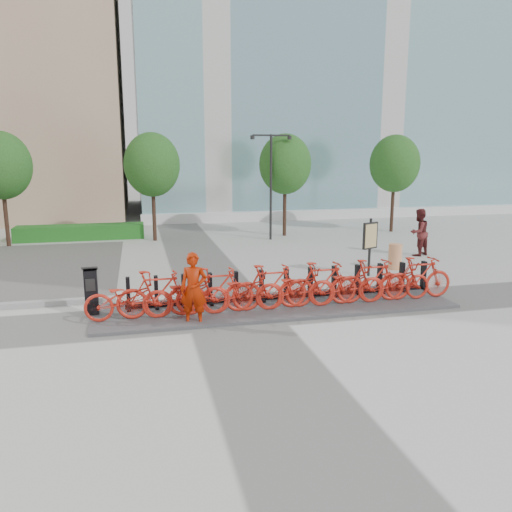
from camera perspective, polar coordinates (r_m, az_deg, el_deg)
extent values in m
plane|color=#B8B8B8|center=(13.05, -2.76, -6.66)|extent=(120.00, 120.00, 0.00)
cube|color=#39637D|center=(42.26, 10.24, 22.17)|extent=(32.00, 16.00, 24.00)
cube|color=#215820|center=(25.80, -19.38, 2.58)|extent=(6.00, 1.20, 0.70)
cylinder|color=brown|center=(24.99, -26.69, 4.40)|extent=(0.18, 0.18, 3.00)
ellipsoid|color=#1B3313|center=(24.86, -27.13, 9.20)|extent=(2.60, 2.60, 2.99)
cylinder|color=brown|center=(24.33, -11.59, 5.23)|extent=(0.18, 0.18, 3.00)
ellipsoid|color=#1B3313|center=(24.20, -11.80, 10.18)|extent=(2.60, 2.60, 2.99)
cylinder|color=brown|center=(25.39, 3.29, 5.70)|extent=(0.18, 0.18, 3.00)
ellipsoid|color=#1B3313|center=(25.26, 3.35, 10.44)|extent=(2.60, 2.60, 2.99)
cylinder|color=brown|center=(27.71, 15.33, 5.80)|extent=(0.18, 0.18, 3.00)
ellipsoid|color=#1B3313|center=(27.59, 15.56, 10.14)|extent=(2.60, 2.60, 2.99)
cylinder|color=black|center=(24.07, 1.71, 7.78)|extent=(0.12, 0.12, 5.00)
cube|color=black|center=(23.92, 0.67, 13.64)|extent=(0.90, 0.08, 0.08)
cube|color=black|center=(24.16, 2.81, 13.60)|extent=(0.90, 0.08, 0.08)
cylinder|color=black|center=(23.81, -0.41, 13.41)|extent=(0.20, 0.20, 0.18)
cylinder|color=black|center=(24.28, 3.85, 13.34)|extent=(0.20, 0.20, 0.18)
cube|color=#4B4B4E|center=(13.60, 2.42, -5.72)|extent=(9.60, 2.40, 0.08)
imported|color=red|center=(12.62, -14.46, -4.69)|extent=(2.07, 0.72, 1.09)
imported|color=red|center=(12.61, -11.20, -4.28)|extent=(2.01, 0.57, 1.21)
imported|color=red|center=(12.66, -7.92, -4.37)|extent=(2.07, 0.72, 1.09)
imported|color=red|center=(12.73, -4.70, -3.93)|extent=(2.01, 0.57, 1.21)
imported|color=red|center=(12.87, -1.52, -4.00)|extent=(2.07, 0.72, 1.09)
imported|color=red|center=(13.02, 1.59, -3.55)|extent=(2.01, 0.57, 1.21)
imported|color=red|center=(13.23, 4.61, -3.60)|extent=(2.07, 0.72, 1.09)
imported|color=red|center=(13.45, 7.53, -3.15)|extent=(2.01, 0.57, 1.21)
imported|color=red|center=(13.73, 10.34, -3.19)|extent=(2.07, 0.72, 1.09)
imported|color=red|center=(14.02, 13.05, -2.75)|extent=(2.01, 0.57, 1.21)
imported|color=red|center=(14.36, 15.61, -2.79)|extent=(2.07, 0.72, 1.09)
imported|color=red|center=(14.71, 18.08, -2.36)|extent=(2.01, 0.57, 1.21)
cube|color=black|center=(13.32, -18.30, -3.94)|extent=(0.33, 0.28, 1.14)
cube|color=black|center=(13.18, -18.47, -1.37)|extent=(0.39, 0.33, 0.15)
cube|color=black|center=(13.13, -18.41, -3.16)|extent=(0.23, 0.03, 0.32)
imported|color=#9D1C02|center=(12.09, -7.14, -3.79)|extent=(0.74, 0.58, 1.79)
imported|color=#5C2020|center=(21.37, 18.10, 2.59)|extent=(1.14, 1.03, 1.92)
cylinder|color=#FF6300|center=(18.66, 15.61, -0.06)|extent=(0.53, 0.53, 0.92)
cylinder|color=black|center=(17.28, 12.86, 0.96)|extent=(0.09, 0.09, 1.98)
cube|color=black|center=(17.21, 12.92, 2.29)|extent=(0.63, 0.34, 0.90)
cube|color=#D2B773|center=(17.16, 13.00, 2.26)|extent=(0.52, 0.24, 0.79)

